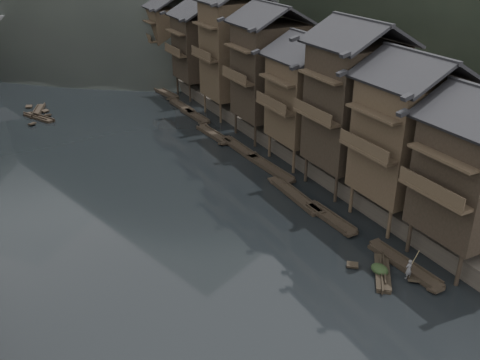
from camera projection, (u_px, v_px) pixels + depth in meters
water at (208, 263)px, 39.60m from camera, size 300.00×300.00×0.00m
right_bank at (304, 74)px, 85.75m from camera, size 40.00×200.00×1.80m
stilt_houses at (278, 63)px, 58.19m from camera, size 9.00×67.60×16.70m
moored_sampans at (240, 150)px, 58.88m from camera, size 2.74×57.04×0.47m
midriver_boats at (68, 99)px, 75.85m from camera, size 17.17×20.77×0.45m
stone_bridge at (41, 34)px, 95.04m from camera, size 40.00×6.00×9.00m
hero_sampan at (382, 272)px, 38.17m from camera, size 3.70×4.37×0.43m
cargo_heap at (380, 265)px, 38.02m from camera, size 1.08×1.42×0.65m
boatman at (409, 266)px, 37.10m from camera, size 0.57×0.39×1.54m
bamboo_pole at (417, 234)px, 36.08m from camera, size 1.04×1.82×3.59m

